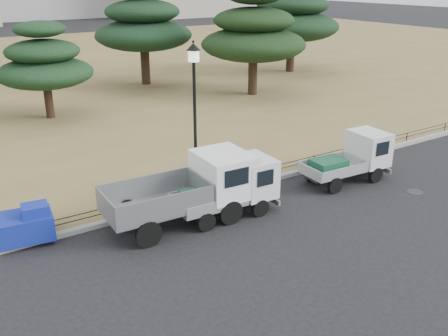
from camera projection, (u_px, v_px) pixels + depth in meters
ground at (257, 223)px, 16.41m from camera, size 220.00×220.00×0.00m
lawn at (32, 75)px, 40.31m from camera, size 120.00×56.00×0.15m
curb at (215, 194)px, 18.42m from camera, size 120.00×0.25×0.16m
truck_large at (188, 188)px, 16.16m from camera, size 4.96×2.15×2.13m
truck_kei_front at (232, 188)px, 16.79m from camera, size 3.56×1.66×1.85m
truck_kei_rear at (351, 158)px, 19.54m from camera, size 3.62×1.71×1.86m
street_lamp at (194, 95)px, 16.99m from camera, size 0.48×0.48×5.39m
pipe_fence at (213, 184)px, 18.40m from camera, size 38.00×0.04×0.40m
tarp_pile at (26, 225)px, 15.05m from camera, size 1.78×1.41×1.09m
manhole at (415, 192)px, 18.77m from camera, size 0.60×0.60×0.01m
pine_center_left at (44, 63)px, 26.90m from camera, size 5.16×5.16×5.25m
pine_center_right at (143, 24)px, 35.05m from camera, size 6.86×6.86×7.27m
pine_east_near at (254, 33)px, 32.04m from camera, size 6.79×6.79×6.86m
pine_east_far at (292, 17)px, 39.83m from camera, size 7.53×7.53×7.56m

